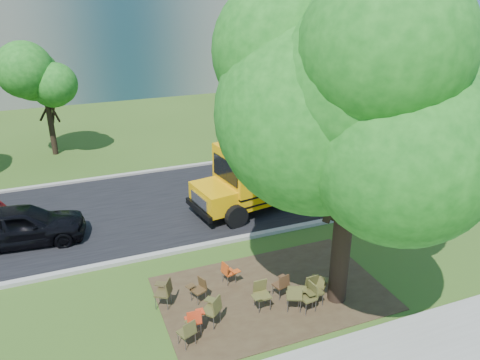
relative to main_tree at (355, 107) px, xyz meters
name	(u,v)px	position (x,y,z in m)	size (l,w,h in m)	color
ground	(237,292)	(-2.73, 1.49, -6.10)	(160.00, 160.00, 0.00)	#2E4A17
dirt_patch	(272,293)	(-1.73, 0.99, -6.08)	(7.00, 4.50, 0.03)	#382819
asphalt_road	(180,203)	(-2.73, 8.49, -6.08)	(80.00, 8.00, 0.04)	black
kerb_near	(208,245)	(-2.73, 4.49, -6.03)	(80.00, 0.25, 0.14)	gray
kerb_far	(160,170)	(-2.73, 12.59, -6.03)	(80.00, 0.25, 0.14)	gray
bg_tree_2	(44,81)	(-7.73, 17.49, -1.89)	(4.80, 4.80, 6.62)	black
bg_tree_3	(277,57)	(5.27, 15.49, -1.07)	(5.60, 5.60, 7.84)	black
bg_tree_4	(397,64)	(13.27, 14.49, -1.76)	(5.00, 5.00, 6.85)	black
main_tree	(355,107)	(0.00, 0.00, 0.00)	(7.20, 7.20, 9.71)	black
school_bus	(323,157)	(3.86, 7.47, -4.44)	(11.93, 4.28, 2.86)	#DF9D07
chair_0	(188,330)	(-4.82, -0.28, -5.57)	(0.58, 0.65, 0.85)	#49451F
chair_1	(194,319)	(-4.54, 0.09, -5.56)	(0.59, 0.51, 0.88)	red
chair_2	(213,308)	(-3.93, 0.28, -5.50)	(0.66, 0.83, 0.97)	#4D4A21
chair_3	(261,292)	(-2.37, 0.47, -5.52)	(0.60, 0.54, 0.93)	brown
chair_4	(295,294)	(-1.47, -0.02, -5.51)	(0.78, 0.61, 0.96)	#4F4C22
chair_5	(313,288)	(-0.82, 0.07, -5.52)	(0.62, 0.58, 0.94)	#423F1C
chair_6	(309,294)	(-1.08, -0.12, -5.53)	(0.61, 0.62, 0.93)	#4D4A21
chair_7	(320,283)	(-0.46, 0.28, -5.57)	(0.74, 0.58, 0.86)	brown
chair_8	(165,290)	(-5.01, 1.62, -5.51)	(0.63, 0.80, 0.95)	#433A1D
chair_9	(199,287)	(-3.98, 1.49, -5.60)	(0.63, 0.55, 0.80)	#473219
chair_10	(228,271)	(-2.85, 1.99, -5.61)	(0.57, 0.54, 0.80)	#B84113
chair_11	(282,283)	(-1.53, 0.71, -5.58)	(0.57, 0.61, 0.84)	#472D19
black_car	(22,225)	(-9.10, 7.24, -5.33)	(1.81, 4.51, 1.54)	black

